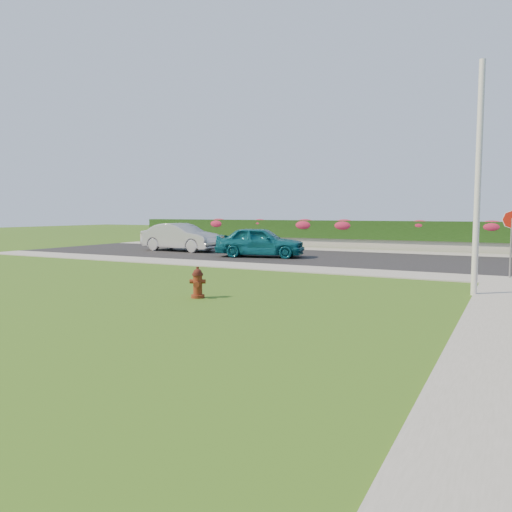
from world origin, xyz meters
The scene contains 17 objects.
ground centered at (0.00, 0.00, 0.00)m, with size 120.00×120.00×0.00m, color black.
street_far centered at (-5.00, 14.00, 0.02)m, with size 26.00×8.00×0.04m, color black.
sidewalk_far centered at (-6.00, 9.00, 0.02)m, with size 24.00×2.00×0.04m, color gray.
sidewalk_beyond centered at (-1.00, 19.00, 0.02)m, with size 34.00×2.00×0.04m, color gray.
retaining_wall centered at (-1.00, 20.50, 0.30)m, with size 34.00×0.40×0.60m, color gray.
hedge centered at (-1.00, 20.60, 1.15)m, with size 32.00×0.90×1.10m, color black.
fire_hydrant centered at (-0.26, 1.81, 0.38)m, with size 0.41×0.40×0.80m.
sedan_teal centered at (-4.03, 12.73, 0.77)m, with size 1.73×4.29×1.46m, color #0D5867.
sedan_silver centered at (-9.68, 14.05, 0.81)m, with size 1.63×4.67×1.54m, color #A5A8AD.
utility_pole centered at (6.00, 5.55, 3.04)m, with size 0.16×0.16×6.09m, color silver.
stop_sign centered at (6.81, 9.62, 1.66)m, with size 0.61×0.16×2.27m.
flower_clump_a centered at (-11.22, 20.50, 1.42)m, with size 1.42×0.91×0.71m, color #C02051.
flower_clump_b centered at (-8.03, 20.50, 1.48)m, with size 1.12×0.72×0.56m, color #C02051.
flower_clump_c centered at (-4.85, 20.50, 1.40)m, with size 1.49×0.96×0.74m, color #C02051.
flower_clump_d centered at (-2.30, 20.50, 1.41)m, with size 1.48×0.95×0.74m, color #C02051.
flower_clump_e centered at (2.10, 20.50, 1.47)m, with size 1.17×0.75×0.59m, color #C02051.
flower_clump_f centered at (5.78, 20.50, 1.43)m, with size 1.36×0.88×0.68m, color #C02051.
Camera 1 is at (6.93, -8.73, 2.19)m, focal length 35.00 mm.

